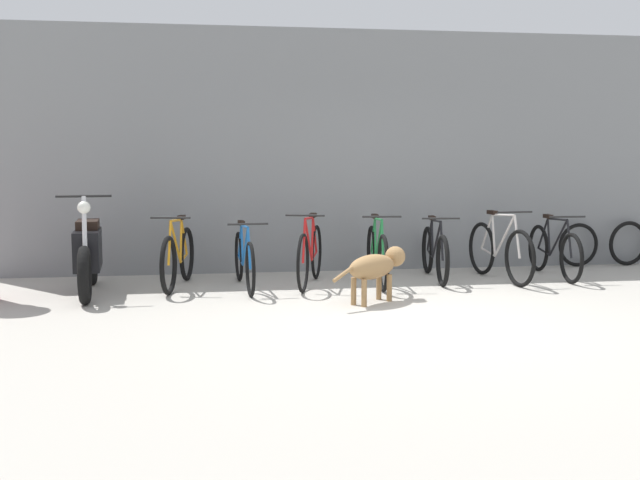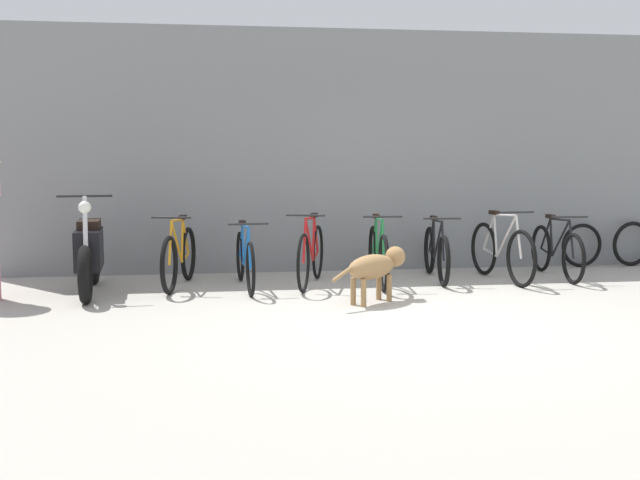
% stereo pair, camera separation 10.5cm
% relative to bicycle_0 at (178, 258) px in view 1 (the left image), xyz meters
% --- Properties ---
extents(ground_plane, '(60.00, 60.00, 0.00)m').
position_rel_bicycle_0_xyz_m(ground_plane, '(2.35, -2.04, -0.36)').
color(ground_plane, '#ADA89E').
extents(shop_wall_back, '(9.74, 0.20, 3.24)m').
position_rel_bicycle_0_xyz_m(shop_wall_back, '(2.35, 1.09, 1.26)').
color(shop_wall_back, slate).
rests_on(shop_wall_back, ground).
extents(bicycle_0, '(0.47, 1.64, 0.88)m').
position_rel_bicycle_0_xyz_m(bicycle_0, '(0.00, 0.00, 0.00)').
color(bicycle_0, black).
rests_on(bicycle_0, ground).
extents(bicycle_1, '(0.46, 1.71, 0.81)m').
position_rel_bicycle_0_xyz_m(bicycle_1, '(0.78, -0.20, -0.02)').
color(bicycle_1, black).
rests_on(bicycle_1, ground).
extents(bicycle_2, '(0.59, 1.63, 0.89)m').
position_rel_bicycle_0_xyz_m(bicycle_2, '(1.58, -0.10, 0.01)').
color(bicycle_2, black).
rests_on(bicycle_2, ground).
extents(bicycle_3, '(0.46, 1.71, 0.87)m').
position_rel_bicycle_0_xyz_m(bicycle_3, '(2.40, -0.13, 0.00)').
color(bicycle_3, black).
rests_on(bicycle_3, ground).
extents(bicycle_4, '(0.46, 1.64, 0.82)m').
position_rel_bicycle_0_xyz_m(bicycle_4, '(3.20, 0.08, -0.02)').
color(bicycle_4, black).
rests_on(bicycle_4, ground).
extents(bicycle_5, '(0.46, 1.68, 0.90)m').
position_rel_bicycle_0_xyz_m(bicycle_5, '(3.99, -0.10, 0.01)').
color(bicycle_5, black).
rests_on(bicycle_5, ground).
extents(bicycle_6, '(0.46, 1.66, 0.83)m').
position_rel_bicycle_0_xyz_m(bicycle_6, '(4.79, 0.04, -0.02)').
color(bicycle_6, black).
rests_on(bicycle_6, ground).
extents(motorcycle, '(0.58, 1.87, 1.15)m').
position_rel_bicycle_0_xyz_m(motorcycle, '(-0.99, -0.31, 0.09)').
color(motorcycle, black).
rests_on(motorcycle, ground).
extents(stray_dog, '(0.97, 0.79, 0.58)m').
position_rel_bicycle_0_xyz_m(stray_dog, '(2.14, -1.24, 0.03)').
color(stray_dog, '#997247').
rests_on(stray_dog, ground).
extents(spare_tire_left, '(0.64, 0.14, 0.64)m').
position_rel_bicycle_0_xyz_m(spare_tire_left, '(6.30, 0.84, -0.04)').
color(spare_tire_left, black).
rests_on(spare_tire_left, ground).
extents(spare_tire_right, '(0.62, 0.10, 0.62)m').
position_rel_bicycle_0_xyz_m(spare_tire_right, '(5.54, 0.84, -0.05)').
color(spare_tire_right, black).
rests_on(spare_tire_right, ground).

